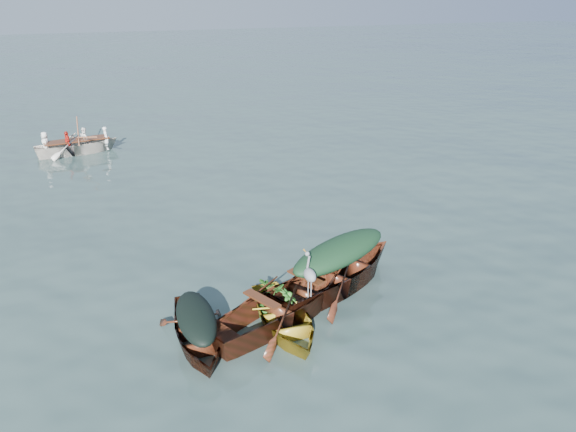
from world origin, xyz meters
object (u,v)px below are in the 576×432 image
yellow_dinghy (284,328)px  heron (310,282)px  green_tarp_boat (338,288)px  open_wooden_boat (285,320)px  rowed_boat (78,154)px  dark_covered_boat (198,343)px

yellow_dinghy → heron: 1.05m
green_tarp_boat → open_wooden_boat: (-1.51, -0.83, 0.00)m
rowed_boat → heron: (4.56, -13.78, 0.89)m
yellow_dinghy → open_wooden_boat: size_ratio=0.65×
rowed_boat → heron: bearing=-173.0°
yellow_dinghy → green_tarp_boat: bearing=31.9°
green_tarp_boat → heron: bearing=105.3°
yellow_dinghy → heron: size_ratio=3.48×
rowed_boat → heron: size_ratio=4.74×
open_wooden_boat → dark_covered_boat: bearing=69.9°
open_wooden_boat → heron: heron is taller
rowed_boat → dark_covered_boat: bearing=178.3°
yellow_dinghy → dark_covered_boat: yellow_dinghy is taller
dark_covered_boat → open_wooden_boat: (1.77, 0.22, 0.00)m
yellow_dinghy → green_tarp_boat: (1.60, 1.09, 0.00)m
green_tarp_boat → heron: heron is taller
yellow_dinghy → open_wooden_boat: (0.10, 0.27, 0.00)m
rowed_boat → yellow_dinghy: bearing=-175.2°
dark_covered_boat → open_wooden_boat: open_wooden_boat is taller
dark_covered_boat → heron: 2.39m
dark_covered_boat → rowed_boat: 14.00m
yellow_dinghy → dark_covered_boat: size_ratio=0.95×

